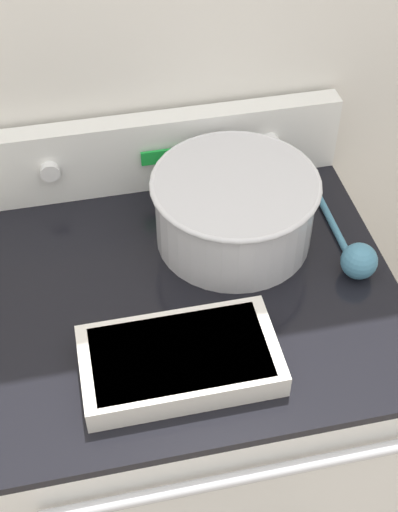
# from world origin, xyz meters

# --- Properties ---
(kitchen_wall) EXTENTS (8.00, 0.05, 2.50)m
(kitchen_wall) POSITION_xyz_m (0.00, 0.72, 1.25)
(kitchen_wall) COLOR silver
(kitchen_wall) RESTS_ON ground_plane
(stove_range) EXTENTS (0.77, 0.71, 0.92)m
(stove_range) POSITION_xyz_m (0.00, 0.34, 0.46)
(stove_range) COLOR white
(stove_range) RESTS_ON ground_plane
(control_panel) EXTENTS (0.77, 0.07, 0.17)m
(control_panel) POSITION_xyz_m (0.00, 0.66, 1.00)
(control_panel) COLOR white
(control_panel) RESTS_ON stove_range
(mixing_bowl) EXTENTS (0.33, 0.33, 0.15)m
(mixing_bowl) POSITION_xyz_m (0.11, 0.46, 1.00)
(mixing_bowl) COLOR silver
(mixing_bowl) RESTS_ON stove_range
(casserole_dish) EXTENTS (0.33, 0.18, 0.05)m
(casserole_dish) POSITION_xyz_m (-0.06, 0.16, 0.94)
(casserole_dish) COLOR silver
(casserole_dish) RESTS_ON stove_range
(ladle) EXTENTS (0.07, 0.27, 0.07)m
(ladle) POSITION_xyz_m (0.32, 0.32, 0.95)
(ladle) COLOR teal
(ladle) RESTS_ON stove_range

